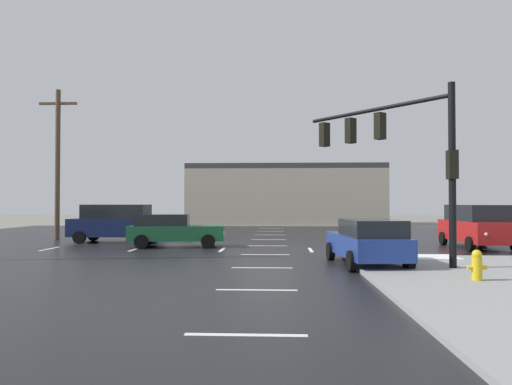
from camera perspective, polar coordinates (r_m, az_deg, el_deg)
name	(u,v)px	position (r m, az deg, el deg)	size (l,w,h in m)	color
ground_plane	(266,250)	(21.91, 1.22, -6.85)	(120.00, 120.00, 0.00)	slate
road_asphalt	(266,250)	(21.91, 1.22, -6.83)	(44.00, 44.00, 0.02)	black
snow_strip_curbside	(401,257)	(18.46, 16.76, -7.33)	(4.00, 1.60, 0.06)	white
lane_markings	(294,253)	(20.55, 4.52, -7.16)	(36.15, 36.15, 0.01)	silver
traffic_signal_mast	(396,144)	(17.41, 16.26, 5.48)	(4.12, 4.93, 5.78)	black
fire_hydrant	(477,265)	(13.90, 24.66, -7.80)	(0.48, 0.26, 0.79)	gold
strip_building_background	(285,195)	(47.99, 3.48, -0.31)	(18.69, 8.00, 5.80)	#BCB29E
sedan_green	(173,230)	(23.59, -9.78, -4.35)	(4.68, 2.42, 1.58)	#195933
sedan_blue	(368,241)	(16.78, 13.06, -5.63)	(2.40, 4.67, 1.58)	navy
suv_navy	(117,222)	(27.03, -16.16, -3.41)	(4.84, 2.18, 2.03)	#141E47
suv_red	(477,225)	(24.91, 24.63, -3.55)	(2.24, 4.87, 2.03)	#B21919
utility_pole_far	(58,161)	(30.20, -22.41, 3.47)	(2.20, 0.28, 8.71)	brown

